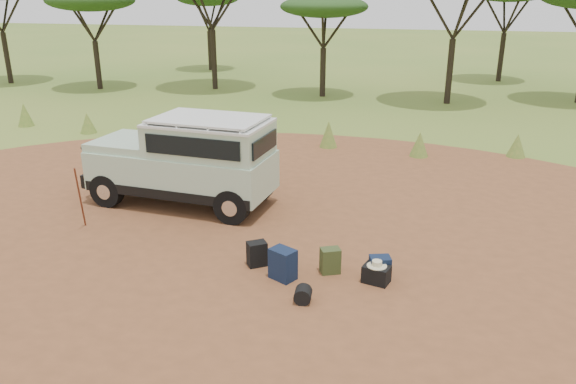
% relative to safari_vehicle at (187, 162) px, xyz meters
% --- Properties ---
extents(ground, '(140.00, 140.00, 0.00)m').
position_rel_safari_vehicle_xyz_m(ground, '(2.39, -2.70, -1.08)').
color(ground, '#517629').
rests_on(ground, ground).
extents(dirt_clearing, '(23.00, 23.00, 0.01)m').
position_rel_safari_vehicle_xyz_m(dirt_clearing, '(2.39, -2.70, -1.07)').
color(dirt_clearing, brown).
rests_on(dirt_clearing, ground).
extents(grass_fringe, '(36.60, 1.60, 0.90)m').
position_rel_safari_vehicle_xyz_m(grass_fringe, '(2.50, 5.97, -0.67)').
color(grass_fringe, '#517629').
rests_on(grass_fringe, ground).
extents(safari_vehicle, '(4.73, 2.20, 2.23)m').
position_rel_safari_vehicle_xyz_m(safari_vehicle, '(0.00, 0.00, 0.00)').
color(safari_vehicle, '#A2BEA2').
rests_on(safari_vehicle, ground).
extents(walking_staff, '(0.25, 0.45, 1.50)m').
position_rel_safari_vehicle_xyz_m(walking_staff, '(-1.64, -2.04, -0.33)').
color(walking_staff, '#5E2416').
rests_on(walking_staff, ground).
extents(backpack_black, '(0.44, 0.42, 0.49)m').
position_rel_safari_vehicle_xyz_m(backpack_black, '(2.60, -2.75, -0.83)').
color(backpack_black, black).
rests_on(backpack_black, ground).
extents(backpack_navy, '(0.55, 0.50, 0.59)m').
position_rel_safari_vehicle_xyz_m(backpack_navy, '(3.22, -3.15, -0.78)').
color(backpack_navy, '#111F37').
rests_on(backpack_navy, ground).
extents(backpack_olive, '(0.43, 0.39, 0.49)m').
position_rel_safari_vehicle_xyz_m(backpack_olive, '(4.01, -2.70, -0.83)').
color(backpack_olive, '#384821').
rests_on(backpack_olive, ground).
extents(duffel_navy, '(0.44, 0.38, 0.42)m').
position_rel_safari_vehicle_xyz_m(duffel_navy, '(4.94, -2.67, -0.87)').
color(duffel_navy, '#111F37').
rests_on(duffel_navy, ground).
extents(hard_case, '(0.54, 0.44, 0.33)m').
position_rel_safari_vehicle_xyz_m(hard_case, '(4.89, -2.87, -0.91)').
color(hard_case, black).
rests_on(hard_case, ground).
extents(stuff_sack, '(0.32, 0.32, 0.29)m').
position_rel_safari_vehicle_xyz_m(stuff_sack, '(3.75, -3.86, -0.93)').
color(stuff_sack, black).
rests_on(stuff_sack, ground).
extents(safari_hat, '(0.36, 0.36, 0.11)m').
position_rel_safari_vehicle_xyz_m(safari_hat, '(4.89, -2.87, -0.71)').
color(safari_hat, beige).
rests_on(safari_hat, hard_case).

